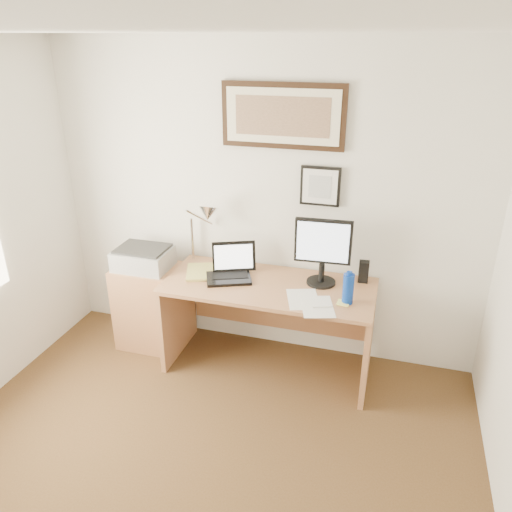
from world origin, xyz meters
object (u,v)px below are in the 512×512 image
at_px(lcd_monitor, 323,249).
at_px(laptop, 231,270).
at_px(side_cabinet, 149,306).
at_px(book, 187,272).
at_px(desk, 271,306).
at_px(printer, 143,258).
at_px(water_bottle, 348,289).

bearing_deg(lcd_monitor, laptop, -173.13).
bearing_deg(laptop, side_cabinet, 179.17).
height_order(book, laptop, laptop).
distance_m(desk, printer, 1.12).
bearing_deg(printer, side_cabinet, 54.30).
height_order(side_cabinet, book, book).
relative_size(desk, lcd_monitor, 3.08).
relative_size(water_bottle, desk, 0.14).
relative_size(book, printer, 0.69).
bearing_deg(desk, lcd_monitor, 5.70).
relative_size(side_cabinet, desk, 0.46).
bearing_deg(water_bottle, laptop, 170.35).
distance_m(water_bottle, printer, 1.69).
bearing_deg(lcd_monitor, side_cabinet, -177.12).
xyz_separation_m(laptop, lcd_monitor, (0.70, 0.08, 0.23)).
bearing_deg(lcd_monitor, desk, -174.30).
bearing_deg(laptop, book, -173.29).
relative_size(water_bottle, printer, 0.51).
bearing_deg(book, lcd_monitor, 6.81).
bearing_deg(desk, laptop, -171.76).
height_order(side_cabinet, laptop, laptop).
relative_size(water_bottle, book, 0.74).
bearing_deg(desk, printer, -177.76).
distance_m(water_bottle, book, 1.29).
xyz_separation_m(book, printer, (-0.40, 0.05, 0.06)).
height_order(water_bottle, lcd_monitor, lcd_monitor).
bearing_deg(laptop, desk, 8.24).
distance_m(book, lcd_monitor, 1.10).
bearing_deg(side_cabinet, water_bottle, -5.73).
height_order(desk, printer, printer).
xyz_separation_m(side_cabinet, water_bottle, (1.68, -0.17, 0.50)).
bearing_deg(book, printer, 173.46).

